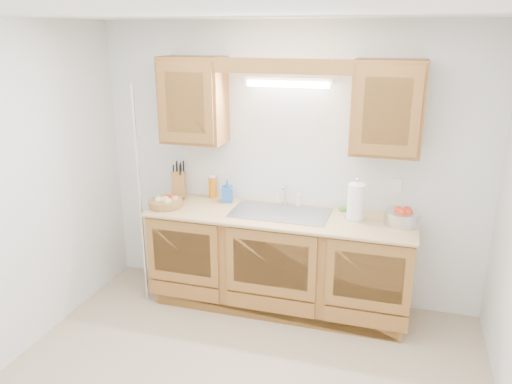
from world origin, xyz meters
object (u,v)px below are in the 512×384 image
(fruit_basket, at_px, (166,202))
(paper_towel, at_px, (356,202))
(knife_block, at_px, (178,184))
(apple_bowl, at_px, (402,217))

(fruit_basket, bearing_deg, paper_towel, 5.38)
(fruit_basket, distance_m, knife_block, 0.29)
(knife_block, relative_size, paper_towel, 0.98)
(fruit_basket, relative_size, paper_towel, 1.04)
(fruit_basket, xyz_separation_m, paper_towel, (1.67, 0.16, 0.11))
(fruit_basket, bearing_deg, knife_block, 89.97)
(knife_block, height_order, paper_towel, paper_towel)
(fruit_basket, xyz_separation_m, apple_bowl, (2.05, 0.15, 0.02))
(knife_block, bearing_deg, fruit_basket, -111.13)
(fruit_basket, relative_size, apple_bowl, 1.06)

